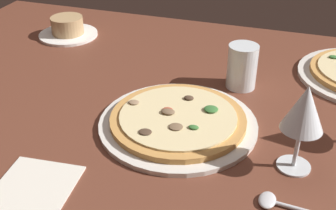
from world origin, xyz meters
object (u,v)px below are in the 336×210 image
paper_menu (27,197)px  spoon (274,202)px  pizza_main (178,121)px  wine_glass_far (304,111)px  water_glass (242,69)px  ramekin_on_saucer (68,29)px

paper_menu → spoon: size_ratio=1.90×
pizza_main → wine_glass_far: 26.36cm
water_glass → pizza_main: bearing=-113.9°
water_glass → paper_menu: bearing=-118.6°
water_glass → paper_menu: (-26.28, -48.28, -4.53)cm
wine_glass_far → paper_menu: (-40.54, -21.71, -11.59)cm
ramekin_on_saucer → paper_menu: size_ratio=0.94×
ramekin_on_saucer → wine_glass_far: wine_glass_far is taller
pizza_main → ramekin_on_saucer: (-45.53, 35.59, 1.13)cm
ramekin_on_saucer → pizza_main: bearing=-38.0°
water_glass → spoon: 39.18cm
wine_glass_far → water_glass: wine_glass_far is taller
wine_glass_far → spoon: wine_glass_far is taller
water_glass → paper_menu: 55.16cm
ramekin_on_saucer → spoon: (66.64, -52.07, -1.84)cm
ramekin_on_saucer → wine_glass_far: 81.04cm
wine_glass_far → water_glass: bearing=118.2°
ramekin_on_saucer → spoon: size_ratio=1.79×
wine_glass_far → paper_menu: wine_glass_far is taller
ramekin_on_saucer → water_glass: water_glass is taller
spoon → paper_menu: bearing=-163.7°
water_glass → paper_menu: size_ratio=0.57×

